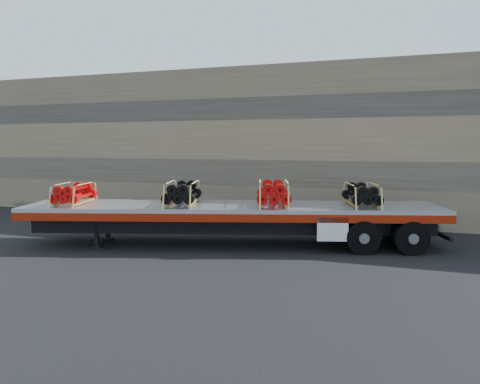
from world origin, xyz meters
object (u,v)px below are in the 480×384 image
object	(u,v)px
bundle_midrear	(273,194)
bundle_rear	(361,195)
bundle_front	(74,194)
trailer	(232,225)
bundle_midfront	(183,194)

from	to	relation	value
bundle_midrear	bundle_rear	world-z (taller)	bundle_midrear
bundle_front	trailer	bearing A→B (deg)	0.00
bundle_midfront	bundle_rear	world-z (taller)	bundle_midfront
trailer	bundle_front	bearing A→B (deg)	-180.00
trailer	bundle_midrear	size ratio (longest dim) A/B	6.39
bundle_front	bundle_midrear	size ratio (longest dim) A/B	0.87
bundle_midrear	bundle_rear	size ratio (longest dim) A/B	1.11
trailer	bundle_midrear	world-z (taller)	bundle_midrear
bundle_midfront	trailer	bearing A→B (deg)	0.00
trailer	bundle_rear	bearing A→B (deg)	-0.00
bundle_midrear	bundle_midfront	bearing A→B (deg)	180.00
bundle_midrear	bundle_front	bearing A→B (deg)	-180.00
trailer	bundle_midrear	distance (m)	1.80
bundle_midfront	bundle_midrear	distance (m)	3.14
bundle_front	bundle_midrear	distance (m)	6.96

